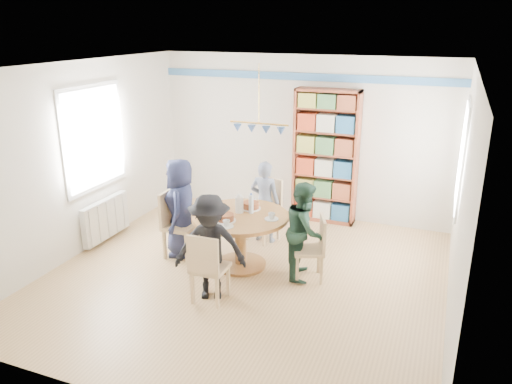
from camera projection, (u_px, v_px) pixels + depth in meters
The scene contains 14 objects.
ground at pixel (245, 276), 6.58m from camera, with size 5.00×5.00×0.00m, color tan.
room_shell at pixel (251, 139), 6.91m from camera, with size 5.00×5.00×5.00m.
radiator at pixel (106, 219), 7.58m from camera, with size 0.12×1.00×0.60m.
dining_table at pixel (240, 228), 6.70m from camera, with size 1.30×1.30×0.75m.
chair_left at pixel (175, 221), 7.02m from camera, with size 0.44×0.44×0.96m.
chair_right at pixel (314, 246), 6.39m from camera, with size 0.49×0.49×0.85m.
chair_far at pixel (266, 206), 7.59m from camera, with size 0.54×0.54×0.96m.
chair_near at pixel (207, 265), 5.81m from camera, with size 0.40×0.40×0.89m.
person_left at pixel (181, 208), 7.01m from camera, with size 0.69×0.45×1.42m, color #181D36.
person_right at pixel (305, 230), 6.41m from camera, with size 0.63×0.49×1.29m, color #193325.
person_far at pixel (265, 202), 7.47m from camera, with size 0.46×0.30×1.26m, color gray.
person_near at pixel (210, 247), 5.89m from camera, with size 0.85×0.49×1.31m, color black.
bookshelf at pixel (326, 158), 8.14m from camera, with size 1.05×0.31×2.20m.
tableware at pixel (239, 210), 6.65m from camera, with size 1.07×1.07×0.28m.
Camera 1 is at (2.29, -5.41, 3.18)m, focal length 35.00 mm.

